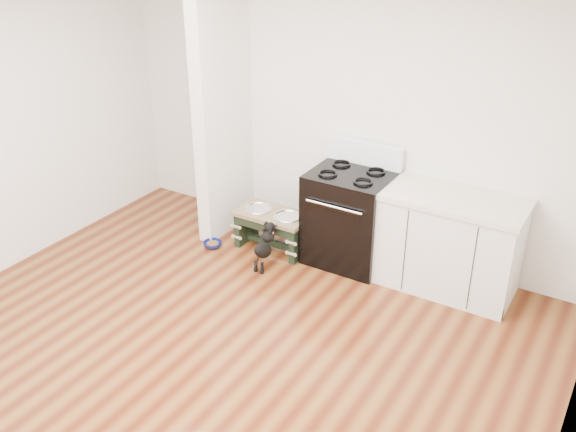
{
  "coord_description": "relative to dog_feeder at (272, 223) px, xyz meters",
  "views": [
    {
      "loc": [
        2.58,
        -2.84,
        3.26
      ],
      "look_at": [
        -0.16,
        1.68,
        0.58
      ],
      "focal_mm": 40.0,
      "sensor_mm": 36.0,
      "label": 1
    }
  ],
  "objects": [
    {
      "name": "cabinet_run",
      "position": [
        1.73,
        0.23,
        0.16
      ],
      "size": [
        1.24,
        0.64,
        0.91
      ],
      "color": "silver",
      "rests_on": "ground"
    },
    {
      "name": "floor_bowl",
      "position": [
        -0.54,
        -0.29,
        -0.26
      ],
      "size": [
        0.25,
        0.25,
        0.06
      ],
      "rotation": [
        0.0,
        0.0,
        0.43
      ],
      "color": "navy",
      "rests_on": "ground"
    },
    {
      "name": "ground",
      "position": [
        0.5,
        -1.94,
        -0.29
      ],
      "size": [
        5.0,
        5.0,
        0.0
      ],
      "primitive_type": "plane",
      "color": "#4B1D0D",
      "rests_on": "ground"
    },
    {
      "name": "puppy",
      "position": [
        0.13,
        -0.34,
        -0.04
      ],
      "size": [
        0.13,
        0.38,
        0.45
      ],
      "color": "black",
      "rests_on": "ground"
    },
    {
      "name": "oven_range",
      "position": [
        0.75,
        0.22,
        0.19
      ],
      "size": [
        0.76,
        0.69,
        1.14
      ],
      "color": "black",
      "rests_on": "ground"
    },
    {
      "name": "dog_feeder",
      "position": [
        0.0,
        0.0,
        0.0
      ],
      "size": [
        0.74,
        0.39,
        0.42
      ],
      "color": "black",
      "rests_on": "ground"
    },
    {
      "name": "partition_wall",
      "position": [
        -0.68,
        0.16,
        1.06
      ],
      "size": [
        0.15,
        0.8,
        2.7
      ],
      "primitive_type": "cube",
      "color": "silver",
      "rests_on": "ground"
    },
    {
      "name": "room_shell",
      "position": [
        0.5,
        -1.94,
        1.33
      ],
      "size": [
        5.0,
        5.0,
        5.0
      ],
      "color": "silver",
      "rests_on": "ground"
    }
  ]
}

